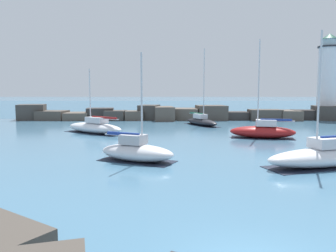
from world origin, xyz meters
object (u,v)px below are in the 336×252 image
lighthouse (327,82)px  sailboat_moored_7 (137,151)px  sailboat_moored_2 (324,156)px  sailboat_moored_4 (201,121)px  sailboat_moored_1 (263,131)px  sailboat_moored_3 (95,127)px

lighthouse → sailboat_moored_7: lighthouse is taller
sailboat_moored_2 → sailboat_moored_7: (-11.95, 1.56, -0.01)m
lighthouse → sailboat_moored_2: (-17.07, -35.82, -5.58)m
sailboat_moored_4 → sailboat_moored_7: sailboat_moored_4 is taller
lighthouse → sailboat_moored_1: bearing=-126.9°
sailboat_moored_4 → sailboat_moored_7: bearing=-105.7°
lighthouse → sailboat_moored_7: bearing=-130.3°
sailboat_moored_3 → sailboat_moored_4: sailboat_moored_4 is taller
sailboat_moored_2 → sailboat_moored_4: sailboat_moored_4 is taller
sailboat_moored_4 → sailboat_moored_7: (-6.67, -23.82, 0.08)m
sailboat_moored_2 → sailboat_moored_4: size_ratio=0.81×
lighthouse → sailboat_moored_4: 25.30m
lighthouse → sailboat_moored_3: lighthouse is taller
lighthouse → sailboat_moored_1: (-17.33, -23.06, -5.55)m
sailboat_moored_1 → sailboat_moored_4: size_ratio=0.94×
sailboat_moored_7 → sailboat_moored_4: bearing=74.3°
sailboat_moored_1 → sailboat_moored_3: 18.38m
sailboat_moored_1 → sailboat_moored_7: (-11.69, -11.21, -0.04)m
lighthouse → sailboat_moored_2: size_ratio=1.70×
sailboat_moored_2 → sailboat_moored_3: 24.68m
lighthouse → sailboat_moored_7: 45.25m
lighthouse → sailboat_moored_1: size_ratio=1.45×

